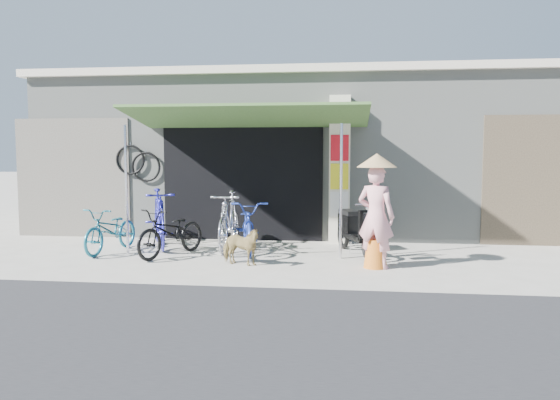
# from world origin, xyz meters

# --- Properties ---
(ground) EXTENTS (80.00, 80.00, 0.00)m
(ground) POSITION_xyz_m (0.00, 0.00, 0.00)
(ground) COLOR #A9A499
(ground) RESTS_ON ground
(road_strip) EXTENTS (80.00, 6.00, 0.01)m
(road_strip) POSITION_xyz_m (0.00, -4.50, 0.01)
(road_strip) COLOR #2C2C2E
(road_strip) RESTS_ON ground
(bicycle_shop) EXTENTS (12.30, 5.30, 3.66)m
(bicycle_shop) POSITION_xyz_m (-0.00, 5.09, 1.83)
(bicycle_shop) COLOR gray
(bicycle_shop) RESTS_ON ground
(shop_pillar) EXTENTS (0.42, 0.44, 3.00)m
(shop_pillar) POSITION_xyz_m (0.85, 2.45, 1.50)
(shop_pillar) COLOR beige
(shop_pillar) RESTS_ON ground
(awning) EXTENTS (4.60, 1.88, 2.72)m
(awning) POSITION_xyz_m (-0.90, 1.63, 2.51)
(awning) COLOR #385B29
(awning) RESTS_ON ground
(neighbour_right) EXTENTS (2.60, 0.06, 2.60)m
(neighbour_right) POSITION_xyz_m (5.00, 2.59, 1.30)
(neighbour_right) COLOR brown
(neighbour_right) RESTS_ON ground
(neighbour_left) EXTENTS (2.60, 0.06, 2.60)m
(neighbour_left) POSITION_xyz_m (-5.00, 2.59, 1.30)
(neighbour_left) COLOR #6B665B
(neighbour_left) RESTS_ON ground
(bike_teal) EXTENTS (0.81, 1.68, 0.85)m
(bike_teal) POSITION_xyz_m (-3.34, 0.83, 0.42)
(bike_teal) COLOR #1A6476
(bike_teal) RESTS_ON ground
(bike_blue) EXTENTS (1.27, 1.96, 1.14)m
(bike_blue) POSITION_xyz_m (-2.65, 1.49, 0.57)
(bike_blue) COLOR #222199
(bike_blue) RESTS_ON ground
(bike_black) EXTENTS (1.20, 1.76, 0.87)m
(bike_black) POSITION_xyz_m (-2.11, 0.61, 0.44)
(bike_black) COLOR black
(bike_black) RESTS_ON ground
(bike_silver) EXTENTS (0.56, 1.89, 1.13)m
(bike_silver) POSITION_xyz_m (-1.22, 1.36, 0.57)
(bike_silver) COLOR silver
(bike_silver) RESTS_ON ground
(bike_navy) EXTENTS (1.06, 1.97, 0.98)m
(bike_navy) POSITION_xyz_m (-0.81, 1.15, 0.49)
(bike_navy) COLOR #223A9E
(bike_navy) RESTS_ON ground
(street_dog) EXTENTS (0.82, 0.57, 0.63)m
(street_dog) POSITION_xyz_m (-0.74, -0.02, 0.32)
(street_dog) COLOR #9A7551
(street_dog) RESTS_ON ground
(moped) EXTENTS (0.80, 1.69, 0.99)m
(moped) POSITION_xyz_m (1.15, 1.21, 0.45)
(moped) COLOR black
(moped) RESTS_ON ground
(nun) EXTENTS (0.72, 0.64, 1.84)m
(nun) POSITION_xyz_m (1.47, 0.05, 0.91)
(nun) COLOR pink
(nun) RESTS_ON ground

